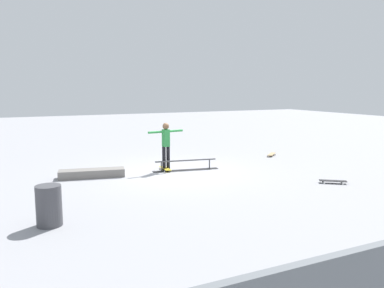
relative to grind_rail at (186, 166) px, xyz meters
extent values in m
plane|color=#9E9EA3|center=(0.44, 0.13, -0.16)|extent=(60.00, 60.00, 0.00)
cube|color=black|center=(0.00, 0.00, -0.16)|extent=(2.36, 0.64, 0.01)
cylinder|color=#47474C|center=(-0.87, 0.15, 0.01)|extent=(0.04, 0.04, 0.35)
cylinder|color=#47474C|center=(0.87, -0.15, 0.01)|extent=(0.04, 0.04, 0.35)
cylinder|color=#47474C|center=(0.00, 0.00, 0.19)|extent=(2.17, 0.42, 0.05)
cube|color=gray|center=(3.21, -0.33, -0.03)|extent=(2.14, 0.92, 0.26)
cylinder|color=black|center=(0.72, -0.27, 0.26)|extent=(0.14, 0.14, 0.85)
cylinder|color=black|center=(0.55, -0.29, 0.26)|extent=(0.14, 0.14, 0.85)
cube|color=#2D8C42|center=(0.64, -0.28, 0.99)|extent=(0.24, 0.22, 0.60)
sphere|color=brown|center=(0.64, -0.28, 1.40)|extent=(0.23, 0.23, 0.23)
cylinder|color=#2D8C42|center=(1.03, -0.23, 1.22)|extent=(0.57, 0.15, 0.08)
cylinder|color=#2D8C42|center=(0.24, -0.33, 1.22)|extent=(0.57, 0.15, 0.08)
cube|color=yellow|center=(0.67, -0.28, -0.08)|extent=(0.25, 0.81, 0.02)
cylinder|color=white|center=(0.77, -0.56, -0.13)|extent=(0.03, 0.06, 0.05)
cylinder|color=white|center=(0.54, -0.54, -0.13)|extent=(0.03, 0.06, 0.05)
cylinder|color=white|center=(0.80, -0.01, -0.13)|extent=(0.03, 0.06, 0.05)
cylinder|color=white|center=(0.58, 0.00, -0.13)|extent=(0.03, 0.06, 0.05)
cube|color=black|center=(-3.23, 3.68, -0.08)|extent=(0.76, 0.64, 0.02)
cylinder|color=white|center=(-2.94, 3.61, -0.13)|extent=(0.06, 0.06, 0.05)
cylinder|color=white|center=(-3.08, 3.43, -0.13)|extent=(0.06, 0.06, 0.05)
cylinder|color=white|center=(-3.38, 3.94, -0.13)|extent=(0.06, 0.06, 0.05)
cylinder|color=white|center=(-3.51, 3.75, -0.13)|extent=(0.06, 0.06, 0.05)
cube|color=tan|center=(-4.53, -1.05, -0.08)|extent=(0.74, 0.67, 0.02)
cylinder|color=white|center=(-4.40, -0.79, -0.13)|extent=(0.06, 0.06, 0.05)
cylinder|color=white|center=(-4.25, -0.96, -0.13)|extent=(0.06, 0.06, 0.05)
cylinder|color=white|center=(-4.81, -1.14, -0.13)|extent=(0.06, 0.06, 0.05)
cylinder|color=white|center=(-4.67, -1.31, -0.13)|extent=(0.06, 0.06, 0.05)
cylinder|color=#47474C|center=(4.92, 3.79, 0.27)|extent=(0.53, 0.53, 0.87)
camera|label=1|loc=(5.63, 12.16, 2.72)|focal=36.25mm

